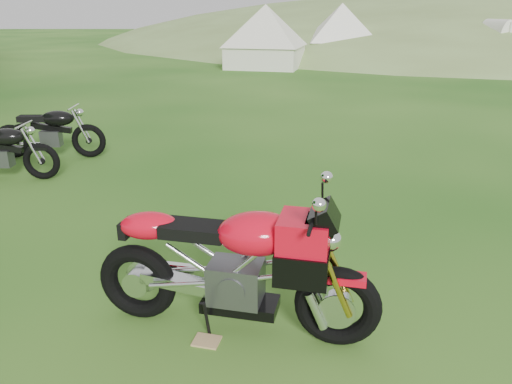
{
  "coord_description": "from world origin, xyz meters",
  "views": [
    {
      "loc": [
        0.27,
        -4.87,
        2.55
      ],
      "look_at": [
        0.32,
        0.4,
        0.59
      ],
      "focal_mm": 35.0,
      "sensor_mm": 36.0,
      "label": 1
    }
  ],
  "objects_px": {
    "plywood_board": "(207,341)",
    "tent_left": "(266,36)",
    "tent_mid": "(341,33)",
    "vintage_moto_c": "(49,131)",
    "sport_motorcycle": "(233,257)"
  },
  "relations": [
    {
      "from": "plywood_board",
      "to": "tent_left",
      "type": "relative_size",
      "value": 0.07
    },
    {
      "from": "plywood_board",
      "to": "tent_mid",
      "type": "xyz_separation_m",
      "value": [
        4.87,
        22.59,
        1.34
      ]
    },
    {
      "from": "vintage_moto_c",
      "to": "tent_left",
      "type": "bearing_deg",
      "value": 72.62
    },
    {
      "from": "sport_motorcycle",
      "to": "plywood_board",
      "type": "distance_m",
      "value": 0.73
    },
    {
      "from": "plywood_board",
      "to": "tent_left",
      "type": "height_order",
      "value": "tent_left"
    },
    {
      "from": "plywood_board",
      "to": "tent_left",
      "type": "bearing_deg",
      "value": 87.01
    },
    {
      "from": "sport_motorcycle",
      "to": "vintage_moto_c",
      "type": "xyz_separation_m",
      "value": [
        -3.42,
        5.12,
        -0.18
      ]
    },
    {
      "from": "plywood_board",
      "to": "tent_mid",
      "type": "relative_size",
      "value": 0.07
    },
    {
      "from": "vintage_moto_c",
      "to": "tent_left",
      "type": "distance_m",
      "value": 14.89
    },
    {
      "from": "plywood_board",
      "to": "tent_mid",
      "type": "bearing_deg",
      "value": 77.85
    },
    {
      "from": "tent_left",
      "to": "vintage_moto_c",
      "type": "bearing_deg",
      "value": -92.09
    },
    {
      "from": "sport_motorcycle",
      "to": "tent_mid",
      "type": "relative_size",
      "value": 0.73
    },
    {
      "from": "plywood_board",
      "to": "vintage_moto_c",
      "type": "xyz_separation_m",
      "value": [
        -3.21,
        5.3,
        0.49
      ]
    },
    {
      "from": "tent_left",
      "to": "tent_mid",
      "type": "height_order",
      "value": "tent_mid"
    },
    {
      "from": "tent_left",
      "to": "tent_mid",
      "type": "xyz_separation_m",
      "value": [
        3.85,
        3.04,
        0.02
      ]
    }
  ]
}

